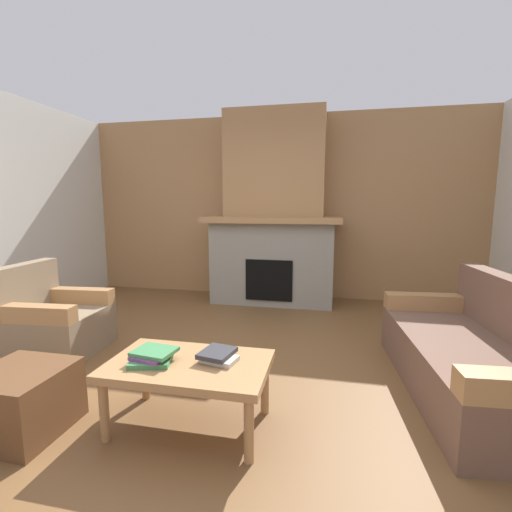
# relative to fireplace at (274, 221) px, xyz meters

# --- Properties ---
(ground) EXTENTS (9.00, 9.00, 0.00)m
(ground) POSITION_rel_fireplace_xyz_m (0.00, -2.62, -1.16)
(ground) COLOR brown
(wall_back_wood_panel) EXTENTS (6.00, 0.12, 2.70)m
(wall_back_wood_panel) POSITION_rel_fireplace_xyz_m (0.00, 0.38, 0.19)
(wall_back_wood_panel) COLOR #A87A4C
(wall_back_wood_panel) RESTS_ON ground
(fireplace) EXTENTS (1.90, 0.82, 2.70)m
(fireplace) POSITION_rel_fireplace_xyz_m (0.00, 0.00, 0.00)
(fireplace) COLOR gray
(fireplace) RESTS_ON ground
(couch) EXTENTS (0.97, 1.86, 0.85)m
(couch) POSITION_rel_fireplace_xyz_m (1.88, -2.29, -0.88)
(couch) COLOR brown
(couch) RESTS_ON ground
(armchair) EXTENTS (0.82, 0.82, 0.85)m
(armchair) POSITION_rel_fireplace_xyz_m (-1.75, -2.27, -0.87)
(armchair) COLOR #847056
(armchair) RESTS_ON ground
(coffee_table) EXTENTS (1.00, 0.60, 0.43)m
(coffee_table) POSITION_rel_fireplace_xyz_m (-0.04, -3.09, -0.79)
(coffee_table) COLOR #A87A4C
(coffee_table) RESTS_ON ground
(ottoman) EXTENTS (0.52, 0.52, 0.40)m
(ottoman) POSITION_rel_fireplace_xyz_m (-1.04, -3.35, -0.96)
(ottoman) COLOR brown
(ottoman) RESTS_ON ground
(book_stack_near_edge) EXTENTS (0.29, 0.28, 0.08)m
(book_stack_near_edge) POSITION_rel_fireplace_xyz_m (-0.26, -3.14, -0.70)
(book_stack_near_edge) COLOR #3D7F4C
(book_stack_near_edge) RESTS_ON coffee_table
(book_stack_center) EXTENTS (0.25, 0.25, 0.06)m
(book_stack_center) POSITION_rel_fireplace_xyz_m (0.13, -3.03, -0.70)
(book_stack_center) COLOR beige
(book_stack_center) RESTS_ON coffee_table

